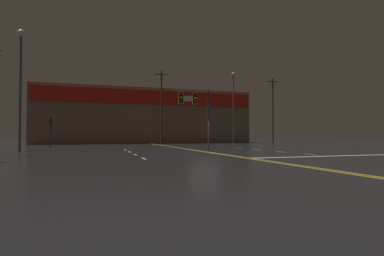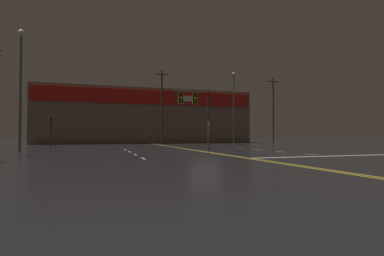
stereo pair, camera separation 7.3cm
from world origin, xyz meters
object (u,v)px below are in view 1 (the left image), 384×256
at_px(streetlight_median_approach, 20,74).
at_px(streetlight_far_left, 233,99).
at_px(traffic_signal_median, 194,104).
at_px(traffic_signal_corner_northwest, 51,125).

xyz_separation_m(streetlight_median_approach, streetlight_far_left, (27.64, 17.33, 0.96)).
xyz_separation_m(traffic_signal_median, traffic_signal_corner_northwest, (-12.35, 12.62, -1.46)).
bearing_deg(traffic_signal_corner_northwest, traffic_signal_median, -45.61).
distance_m(traffic_signal_median, streetlight_far_left, 26.07).
distance_m(traffic_signal_median, traffic_signal_corner_northwest, 17.72).
relative_size(traffic_signal_median, streetlight_far_left, 0.44).
bearing_deg(traffic_signal_median, streetlight_far_left, 57.02).
bearing_deg(streetlight_median_approach, streetlight_far_left, 32.08).
bearing_deg(traffic_signal_corner_northwest, streetlight_far_left, 18.93).
relative_size(traffic_signal_median, traffic_signal_corner_northwest, 1.56).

